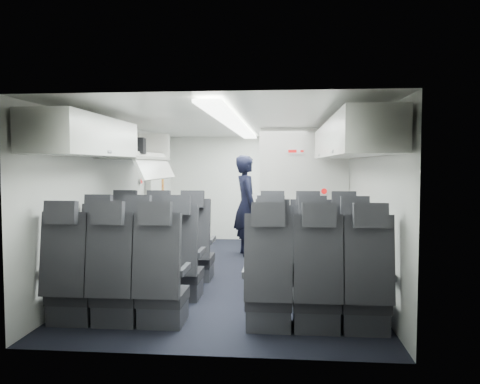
% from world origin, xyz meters
% --- Properties ---
extents(cabin_shell, '(3.41, 6.01, 2.16)m').
position_xyz_m(cabin_shell, '(0.00, 0.00, 1.12)').
color(cabin_shell, black).
rests_on(cabin_shell, ground).
extents(seat_row_front, '(3.33, 0.56, 1.24)m').
position_xyz_m(seat_row_front, '(-0.00, -0.53, 0.40)').
color(seat_row_front, black).
rests_on(seat_row_front, cabin_shell).
extents(seat_row_mid, '(3.33, 0.56, 1.24)m').
position_xyz_m(seat_row_mid, '(-0.00, -1.43, 0.40)').
color(seat_row_mid, black).
rests_on(seat_row_mid, cabin_shell).
extents(seat_row_rear, '(3.33, 0.56, 1.24)m').
position_xyz_m(seat_row_rear, '(-0.00, -2.33, 0.40)').
color(seat_row_rear, black).
rests_on(seat_row_rear, cabin_shell).
extents(overhead_bin_left_rear, '(0.53, 1.80, 0.40)m').
position_xyz_m(overhead_bin_left_rear, '(-1.40, -2.00, 1.86)').
color(overhead_bin_left_rear, white).
rests_on(overhead_bin_left_rear, cabin_shell).
extents(overhead_bin_left_front_open, '(0.64, 1.70, 0.72)m').
position_xyz_m(overhead_bin_left_front_open, '(-1.44, -0.25, 1.74)').
color(overhead_bin_left_front_open, '#9E9E93').
rests_on(overhead_bin_left_front_open, cabin_shell).
extents(overhead_bin_right_rear, '(0.53, 1.80, 0.40)m').
position_xyz_m(overhead_bin_right_rear, '(1.40, -2.00, 1.86)').
color(overhead_bin_right_rear, white).
rests_on(overhead_bin_right_rear, cabin_shell).
extents(overhead_bin_right_front, '(0.53, 1.70, 0.40)m').
position_xyz_m(overhead_bin_right_front, '(1.40, -0.25, 1.86)').
color(overhead_bin_right_front, white).
rests_on(overhead_bin_right_front, cabin_shell).
extents(bulkhead_partition, '(1.40, 0.15, 2.13)m').
position_xyz_m(bulkhead_partition, '(0.98, 0.80, 1.08)').
color(bulkhead_partition, silver).
rests_on(bulkhead_partition, cabin_shell).
extents(galley_unit, '(0.85, 0.52, 1.90)m').
position_xyz_m(galley_unit, '(0.95, 2.72, 0.95)').
color(galley_unit, '#939399').
rests_on(galley_unit, cabin_shell).
extents(boarding_door, '(0.12, 1.27, 1.86)m').
position_xyz_m(boarding_door, '(-1.64, 1.55, 0.95)').
color(boarding_door, silver).
rests_on(boarding_door, cabin_shell).
extents(flight_attendant, '(0.59, 0.73, 1.73)m').
position_xyz_m(flight_attendant, '(0.02, 1.35, 0.86)').
color(flight_attendant, black).
rests_on(flight_attendant, ground).
extents(carry_on_bag, '(0.39, 0.30, 0.21)m').
position_xyz_m(carry_on_bag, '(-1.36, -0.63, 1.82)').
color(carry_on_bag, black).
rests_on(carry_on_bag, overhead_bin_left_front_open).
extents(papers, '(0.20, 0.06, 0.14)m').
position_xyz_m(papers, '(0.21, 1.30, 1.01)').
color(papers, white).
rests_on(papers, flight_attendant).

